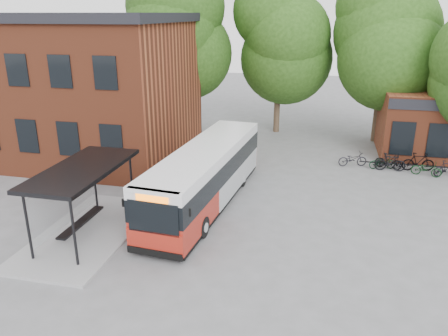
% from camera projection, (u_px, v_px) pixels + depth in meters
% --- Properties ---
extents(ground, '(100.00, 100.00, 0.00)m').
position_uv_depth(ground, '(202.00, 234.00, 17.73)').
color(ground, '#5F5F61').
extents(station_building, '(18.40, 10.40, 8.50)m').
position_uv_depth(station_building, '(41.00, 85.00, 27.34)').
color(station_building, brown).
rests_on(station_building, ground).
extents(bus_shelter, '(3.60, 7.00, 2.90)m').
position_uv_depth(bus_shelter, '(85.00, 201.00, 17.29)').
color(bus_shelter, black).
rests_on(bus_shelter, ground).
extents(bike_rail, '(5.20, 0.10, 0.38)m').
position_uv_depth(bike_rail, '(407.00, 167.00, 24.85)').
color(bike_rail, black).
rests_on(bike_rail, ground).
extents(tree_0, '(7.92, 7.92, 11.00)m').
position_uv_depth(tree_0, '(182.00, 56.00, 31.84)').
color(tree_0, '#1F4111').
rests_on(tree_0, ground).
extents(tree_1, '(7.92, 7.92, 10.40)m').
position_uv_depth(tree_1, '(279.00, 61.00, 31.36)').
color(tree_1, '#1F4111').
rests_on(tree_1, ground).
extents(tree_2, '(7.92, 7.92, 11.00)m').
position_uv_depth(tree_2, '(383.00, 61.00, 28.85)').
color(tree_2, '#1F4111').
rests_on(tree_2, ground).
extents(city_bus, '(3.20, 10.96, 2.75)m').
position_uv_depth(city_bus, '(206.00, 176.00, 20.11)').
color(city_bus, '#A02014').
rests_on(city_bus, ground).
extents(bicycle_0, '(1.76, 1.01, 0.87)m').
position_uv_depth(bicycle_0, '(353.00, 159.00, 25.48)').
color(bicycle_0, black).
rests_on(bicycle_0, ground).
extents(bicycle_1, '(1.56, 0.91, 0.91)m').
position_uv_depth(bicycle_1, '(388.00, 161.00, 25.06)').
color(bicycle_1, black).
rests_on(bicycle_1, ground).
extents(bicycle_2, '(1.61, 0.91, 0.80)m').
position_uv_depth(bicycle_2, '(382.00, 162.00, 25.05)').
color(bicycle_2, black).
rests_on(bicycle_2, ground).
extents(bicycle_3, '(1.70, 0.53, 1.02)m').
position_uv_depth(bicycle_3, '(390.00, 162.00, 24.67)').
color(bicycle_3, black).
rests_on(bicycle_3, ground).
extents(bicycle_4, '(1.66, 0.92, 0.83)m').
position_uv_depth(bicycle_4, '(426.00, 169.00, 23.94)').
color(bicycle_4, black).
rests_on(bicycle_4, ground).
extents(bicycle_5, '(1.84, 0.75, 1.07)m').
position_uv_depth(bicycle_5, '(418.00, 162.00, 24.68)').
color(bicycle_5, black).
rests_on(bicycle_5, ground).
extents(bicycle_7, '(1.59, 0.98, 0.92)m').
position_uv_depth(bicycle_7, '(447.00, 168.00, 23.86)').
color(bicycle_7, black).
rests_on(bicycle_7, ground).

